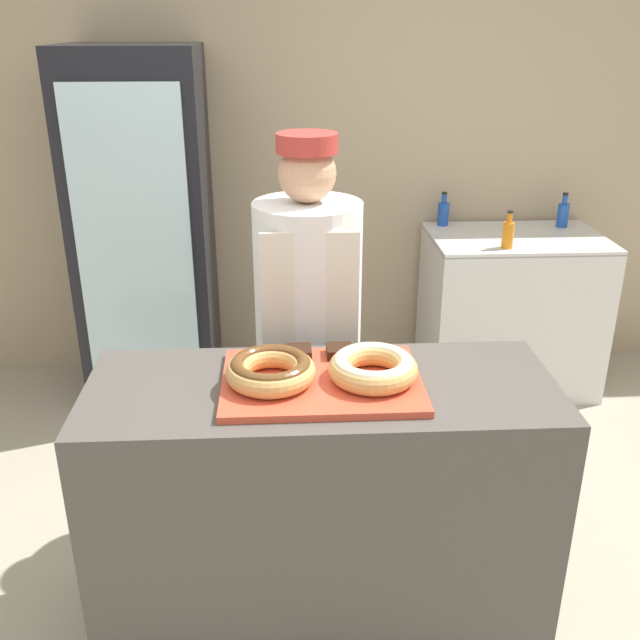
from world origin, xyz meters
TOP-DOWN VIEW (x-y plane):
  - ground_plane at (0.00, 0.00)m, footprint 14.00×14.00m
  - wall_back at (0.00, 2.13)m, footprint 8.00×0.06m
  - display_counter at (0.00, 0.00)m, footprint 1.49×0.59m
  - serving_tray at (0.00, 0.00)m, footprint 0.62×0.45m
  - donut_chocolate_glaze at (-0.16, -0.02)m, footprint 0.28×0.28m
  - donut_light_glaze at (0.16, -0.02)m, footprint 0.28×0.28m
  - brownie_back_left at (-0.07, 0.16)m, footprint 0.09×0.09m
  - brownie_back_right at (0.07, 0.16)m, footprint 0.09×0.09m
  - baker_person at (-0.02, 0.59)m, footprint 0.41×0.41m
  - beverage_fridge at (-0.85, 1.74)m, footprint 0.69×0.59m
  - chest_freezer at (1.19, 1.75)m, footprint 0.95×0.64m
  - bottle_orange at (1.06, 1.54)m, footprint 0.06×0.06m
  - bottle_blue at (0.82, 2.00)m, footprint 0.06×0.06m
  - bottle_blue_b at (1.49, 1.92)m, footprint 0.06×0.06m

SIDE VIEW (x-z plane):
  - ground_plane at x=0.00m, z-range 0.00..0.00m
  - chest_freezer at x=1.19m, z-range 0.00..0.90m
  - display_counter at x=0.00m, z-range 0.00..0.94m
  - baker_person at x=-0.02m, z-range 0.03..1.66m
  - beverage_fridge at x=-0.85m, z-range 0.00..1.89m
  - serving_tray at x=0.00m, z-range 0.94..0.96m
  - bottle_blue at x=0.82m, z-range 0.88..1.07m
  - bottle_blue_b at x=1.49m, z-range 0.88..1.07m
  - bottle_orange at x=1.06m, z-range 0.88..1.08m
  - brownie_back_left at x=-0.07m, z-range 0.96..1.00m
  - brownie_back_right at x=0.07m, z-range 0.96..1.00m
  - donut_chocolate_glaze at x=-0.16m, z-range 0.97..1.05m
  - donut_light_glaze at x=0.16m, z-range 0.97..1.05m
  - wall_back at x=0.00m, z-range 0.00..2.70m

